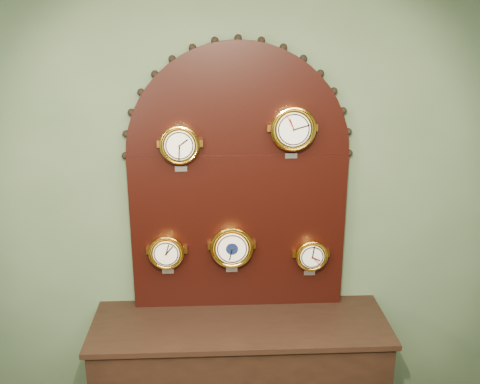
{
  "coord_description": "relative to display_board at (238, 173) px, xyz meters",
  "views": [
    {
      "loc": [
        -0.13,
        -0.42,
        2.44
      ],
      "look_at": [
        0.0,
        2.25,
        1.58
      ],
      "focal_mm": 40.86,
      "sensor_mm": 36.0,
      "label": 1
    }
  ],
  "objects": [
    {
      "name": "wall_back",
      "position": [
        0.0,
        0.05,
        -0.23
      ],
      "size": [
        4.0,
        0.0,
        4.0
      ],
      "primitive_type": "plane",
      "rotation": [
        1.57,
        0.0,
        0.0
      ],
      "color": "#41553A",
      "rests_on": "ground"
    },
    {
      "name": "display_board",
      "position": [
        0.0,
        0.0,
        0.0
      ],
      "size": [
        1.26,
        0.06,
        1.53
      ],
      "color": "black",
      "rests_on": "shop_counter"
    },
    {
      "name": "roman_clock",
      "position": [
        -0.31,
        -0.07,
        0.18
      ],
      "size": [
        0.21,
        0.08,
        0.26
      ],
      "color": "gold",
      "rests_on": "display_board"
    },
    {
      "name": "arabic_clock",
      "position": [
        0.28,
        -0.07,
        0.26
      ],
      "size": [
        0.24,
        0.08,
        0.29
      ],
      "color": "gold",
      "rests_on": "display_board"
    },
    {
      "name": "hygrometer",
      "position": [
        -0.4,
        -0.07,
        -0.43
      ],
      "size": [
        0.2,
        0.08,
        0.25
      ],
      "color": "gold",
      "rests_on": "display_board"
    },
    {
      "name": "barometer",
      "position": [
        -0.04,
        -0.07,
        -0.41
      ],
      "size": [
        0.24,
        0.08,
        0.29
      ],
      "color": "gold",
      "rests_on": "display_board"
    },
    {
      "name": "tide_clock",
      "position": [
        0.41,
        -0.07,
        -0.47
      ],
      "size": [
        0.18,
        0.08,
        0.23
      ],
      "color": "gold",
      "rests_on": "display_board"
    }
  ]
}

